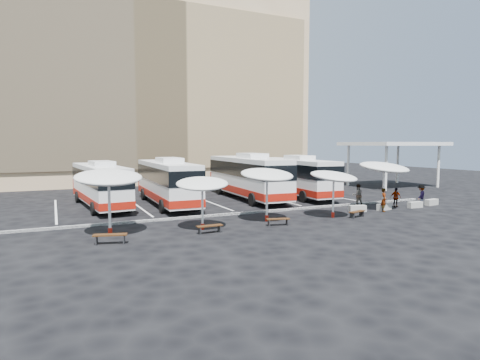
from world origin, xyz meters
name	(u,v)px	position (x,y,z in m)	size (l,w,h in m)	color
ground	(245,215)	(0.00, 0.00, 0.00)	(120.00, 120.00, 0.00)	black
sandstone_building	(146,89)	(0.00, 31.87, 12.63)	(42.00, 18.25, 29.60)	tan
service_canopy	(393,145)	(24.00, 10.00, 4.87)	(10.00, 8.00, 5.20)	white
curb_divider	(242,213)	(0.00, 0.50, 0.07)	(34.00, 0.25, 0.15)	black
bay_lines	(206,201)	(0.00, 8.00, 0.01)	(24.15, 12.00, 0.01)	white
bus_0	(100,183)	(-8.77, 8.32, 1.88)	(3.49, 11.76, 3.68)	white
bus_1	(167,180)	(-3.66, 7.26, 1.99)	(3.11, 12.36, 3.90)	white
bus_2	(247,175)	(3.89, 7.68, 2.13)	(3.54, 13.27, 4.17)	white
bus_3	(293,175)	(8.71, 7.45, 2.01)	(3.41, 12.53, 3.94)	white
sunshade_0	(109,178)	(-9.37, -2.45, 3.16)	(3.64, 3.69, 3.72)	white
sunshade_1	(202,184)	(-4.29, -3.18, 2.68)	(3.80, 3.82, 3.15)	white
sunshade_2	(267,175)	(0.33, -2.52, 3.00)	(3.39, 3.43, 3.53)	white
sunshade_3	(334,177)	(5.05, -3.26, 2.79)	(3.98, 4.00, 3.28)	white
sunshade_4	(384,168)	(10.52, -2.26, 3.21)	(4.22, 4.26, 3.78)	white
wood_bench_0	(110,236)	(-9.61, -4.45, 0.39)	(1.70, 0.85, 0.50)	black
wood_bench_1	(210,227)	(-4.27, -4.26, 0.35)	(1.49, 0.43, 0.45)	black
wood_bench_2	(278,220)	(0.27, -4.04, 0.34)	(1.49, 0.74, 0.44)	black
wood_bench_3	(357,213)	(6.53, -3.95, 0.34)	(1.48, 0.76, 0.44)	black
conc_bench_0	(358,209)	(8.17, -2.14, 0.23)	(1.25, 0.42, 0.47)	gray
conc_bench_1	(384,207)	(10.49, -2.42, 0.24)	(1.30, 0.43, 0.49)	gray
conc_bench_2	(415,205)	(13.53, -2.60, 0.23)	(1.25, 0.42, 0.47)	gray
conc_bench_3	(432,202)	(15.82, -2.22, 0.24)	(1.30, 0.43, 0.49)	gray
passenger_0	(384,200)	(9.96, -2.92, 0.87)	(0.63, 0.42, 1.74)	black
passenger_1	(358,195)	(9.93, -0.16, 0.89)	(0.86, 0.67, 1.78)	black
passenger_2	(396,197)	(12.40, -1.70, 0.76)	(0.90, 0.37, 1.53)	black
passenger_3	(421,195)	(14.77, -2.05, 0.85)	(1.10, 0.63, 1.70)	black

